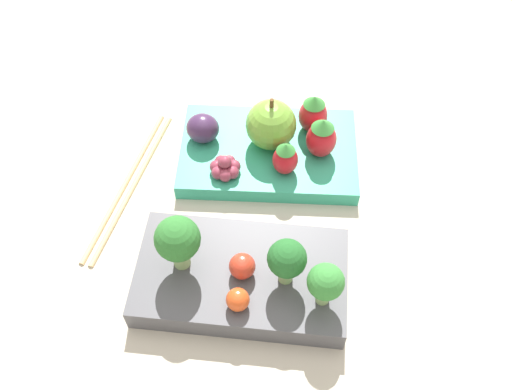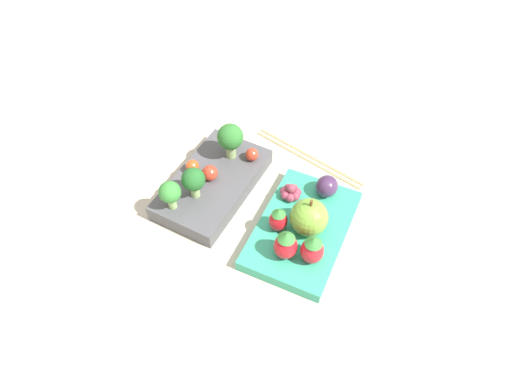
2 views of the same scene
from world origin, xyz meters
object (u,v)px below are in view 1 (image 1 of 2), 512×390
(bento_box_savoury, at_px, (241,277))
(cherry_tomato_0, at_px, (177,226))
(apple, at_px, (271,125))
(strawberry_1, at_px, (285,158))
(bento_box_fruit, at_px, (268,153))
(broccoli_floret_2, at_px, (326,283))
(broccoli_floret_1, at_px, (287,260))
(strawberry_0, at_px, (321,138))
(broccoli_floret_0, at_px, (178,240))
(chopsticks_pair, at_px, (129,183))
(cherry_tomato_2, at_px, (238,300))
(grape_cluster, at_px, (225,167))
(plum, at_px, (203,128))
(strawberry_2, at_px, (313,114))
(cherry_tomato_1, at_px, (242,266))

(bento_box_savoury, relative_size, cherry_tomato_0, 9.71)
(apple, xyz_separation_m, strawberry_1, (-0.02, 0.04, -0.01))
(bento_box_fruit, height_order, broccoli_floret_2, broccoli_floret_2)
(broccoli_floret_1, xyz_separation_m, strawberry_0, (-0.01, -0.16, -0.02))
(broccoli_floret_2, relative_size, strawberry_0, 0.99)
(broccoli_floret_0, distance_m, strawberry_1, 0.16)
(chopsticks_pair, bearing_deg, apple, -152.37)
(broccoli_floret_1, height_order, apple, apple)
(cherry_tomato_2, xyz_separation_m, grape_cluster, (0.05, -0.15, -0.01))
(broccoli_floret_1, bearing_deg, bento_box_savoury, -0.71)
(bento_box_fruit, relative_size, broccoli_floret_0, 3.31)
(cherry_tomato_2, bearing_deg, bento_box_savoury, -82.54)
(broccoli_floret_2, distance_m, strawberry_0, 0.18)
(broccoli_floret_0, relative_size, broccoli_floret_1, 1.18)
(bento_box_savoury, xyz_separation_m, strawberry_1, (-0.02, -0.13, 0.02))
(broccoli_floret_1, relative_size, chopsticks_pair, 0.26)
(bento_box_savoury, distance_m, broccoli_floret_0, 0.08)
(strawberry_1, relative_size, grape_cluster, 1.25)
(strawberry_0, bearing_deg, broccoli_floret_1, 85.89)
(bento_box_savoury, xyz_separation_m, plum, (0.08, -0.16, 0.02))
(broccoli_floret_1, distance_m, strawberry_0, 0.17)
(broccoli_floret_2, distance_m, strawberry_2, 0.22)
(broccoli_floret_1, height_order, strawberry_1, broccoli_floret_1)
(bento_box_savoury, bearing_deg, grape_cluster, -70.45)
(broccoli_floret_0, height_order, strawberry_2, broccoli_floret_0)
(cherry_tomato_0, bearing_deg, grape_cluster, -106.73)
(bento_box_fruit, height_order, cherry_tomato_2, cherry_tomato_2)
(cherry_tomato_2, bearing_deg, cherry_tomato_0, -41.39)
(broccoli_floret_1, height_order, grape_cluster, broccoli_floret_1)
(cherry_tomato_1, distance_m, plum, 0.18)
(apple, bearing_deg, cherry_tomato_2, 91.83)
(broccoli_floret_0, relative_size, plum, 1.75)
(strawberry_0, xyz_separation_m, plum, (0.13, 0.00, -0.01))
(bento_box_fruit, xyz_separation_m, cherry_tomato_0, (0.07, 0.13, 0.03))
(broccoli_floret_2, height_order, grape_cluster, broccoli_floret_2)
(bento_box_savoury, xyz_separation_m, broccoli_floret_2, (-0.08, 0.02, 0.05))
(apple, distance_m, strawberry_1, 0.04)
(broccoli_floret_1, height_order, cherry_tomato_1, broccoli_floret_1)
(strawberry_1, bearing_deg, cherry_tomato_2, 84.76)
(bento_box_savoury, distance_m, strawberry_1, 0.14)
(bento_box_fruit, distance_m, broccoli_floret_1, 0.18)
(broccoli_floret_2, distance_m, plum, 0.24)
(plum, distance_m, grape_cluster, 0.06)
(cherry_tomato_1, height_order, chopsticks_pair, cherry_tomato_1)
(apple, xyz_separation_m, strawberry_2, (-0.04, -0.03, -0.00))
(bento_box_savoury, bearing_deg, strawberry_0, -108.06)
(grape_cluster, bearing_deg, chopsticks_pair, 12.46)
(broccoli_floret_0, relative_size, cherry_tomato_0, 2.99)
(bento_box_fruit, distance_m, broccoli_floret_0, 0.18)
(strawberry_1, xyz_separation_m, strawberry_2, (-0.02, -0.07, 0.00))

